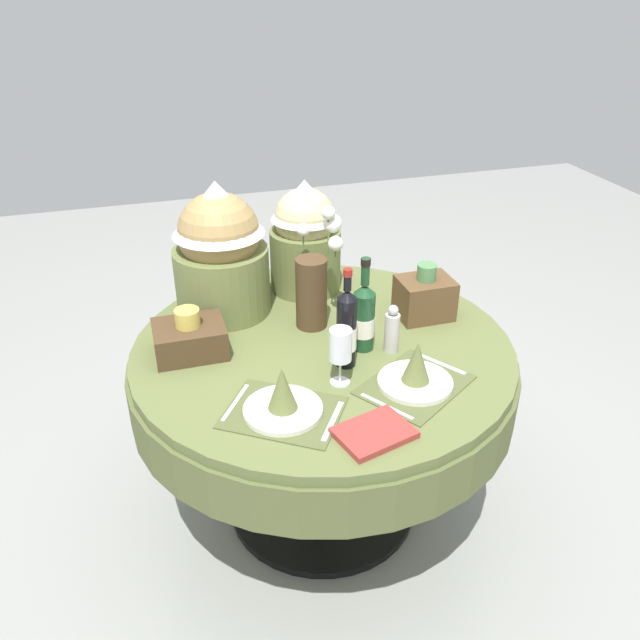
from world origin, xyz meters
name	(u,v)px	position (x,y,z in m)	size (l,w,h in m)	color
ground	(322,503)	(0.00, 0.00, 0.00)	(8.00, 8.00, 0.00)	gray
dining_table	(323,377)	(0.00, 0.00, 0.63)	(1.37, 1.37, 0.77)	#5B6638
place_setting_left	(283,400)	(-0.23, -0.34, 0.82)	(0.43, 0.41, 0.16)	#4E562F
place_setting_right	(416,373)	(0.21, -0.32, 0.82)	(0.43, 0.40, 0.16)	#4E562F
flower_vase	(313,282)	(0.01, 0.15, 0.94)	(0.19, 0.18, 0.45)	#47331E
wine_bottle_left	(346,329)	(0.04, -0.14, 0.91)	(0.07, 0.07, 0.35)	black
wine_bottle_centre	(364,316)	(0.13, -0.06, 0.89)	(0.08, 0.08, 0.34)	#194223
wine_glass_left	(341,346)	(-0.02, -0.24, 0.91)	(0.07, 0.07, 0.20)	silver
pepper_mill	(392,330)	(0.21, -0.11, 0.85)	(0.05, 0.05, 0.18)	#B7B2AD
book_on_table	(374,433)	(-0.01, -0.52, 0.78)	(0.21, 0.16, 0.02)	#99332D
gift_tub_back_left	(220,245)	(-0.29, 0.35, 1.04)	(0.35, 0.35, 0.51)	olive
gift_tub_back_centre	(305,233)	(0.06, 0.45, 1.01)	(0.28, 0.28, 0.46)	olive
woven_basket_side_left	(190,338)	(-0.45, 0.08, 0.83)	(0.24, 0.19, 0.17)	#47331E
woven_basket_side_right	(425,296)	(0.43, 0.09, 0.85)	(0.20, 0.16, 0.21)	brown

